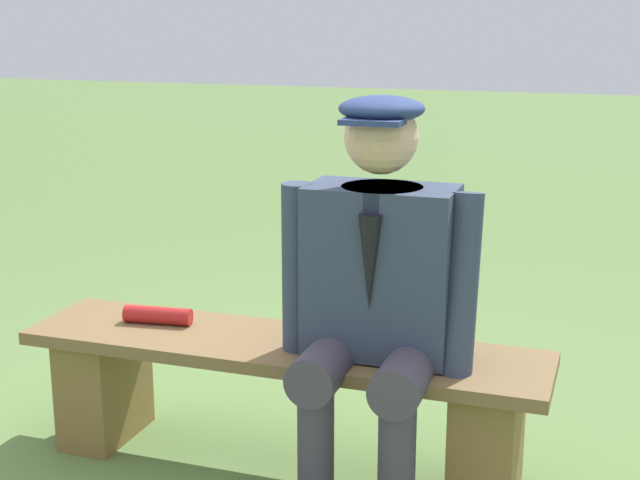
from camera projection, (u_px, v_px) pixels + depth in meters
name	position (u px, v px, depth m)	size (l,w,h in m)	color
ground_plane	(283.00, 464.00, 3.06)	(30.00, 30.00, 0.00)	#5D7D40
bench	(282.00, 388.00, 2.99)	(1.72, 0.40, 0.44)	brown
seated_man	(376.00, 286.00, 2.74)	(0.62, 0.56, 1.24)	#323D55
rolled_magazine	(158.00, 315.00, 3.12)	(0.06, 0.06, 0.23)	#B21E1E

